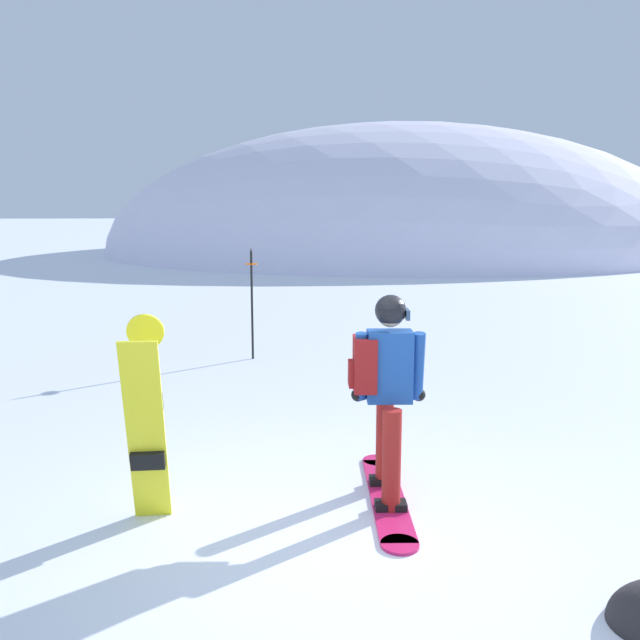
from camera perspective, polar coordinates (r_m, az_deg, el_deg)
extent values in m
plane|color=white|center=(4.99, 2.42, -18.83)|extent=(300.00, 300.00, 0.00)
ellipsoid|color=white|center=(36.97, 6.90, 6.03)|extent=(31.62, 28.46, 13.66)
cube|color=#D11E5B|center=(5.64, 5.90, -15.18)|extent=(0.41, 1.58, 0.02)
cylinder|color=#D11E5B|center=(6.35, 5.06, -12.22)|extent=(0.28, 0.28, 0.02)
cylinder|color=#D11E5B|center=(4.95, 7.02, -18.98)|extent=(0.28, 0.28, 0.02)
cube|color=black|center=(5.84, 5.62, -13.82)|extent=(0.26, 0.16, 0.06)
cube|color=black|center=(5.41, 6.22, -15.85)|extent=(0.26, 0.16, 0.06)
cylinder|color=maroon|center=(5.70, 5.69, -10.32)|extent=(0.15, 0.15, 0.82)
cylinder|color=maroon|center=(5.26, 6.30, -12.11)|extent=(0.15, 0.15, 0.82)
cube|color=#1E4C9E|center=(5.27, 6.11, -4.05)|extent=(0.38, 0.25, 0.58)
cylinder|color=#1E4C9E|center=(5.25, 3.61, -4.07)|extent=(0.11, 0.18, 0.57)
cylinder|color=#1E4C9E|center=(5.30, 8.59, -4.02)|extent=(0.11, 0.18, 0.57)
sphere|color=black|center=(5.35, 3.34, -6.57)|extent=(0.11, 0.11, 0.11)
sphere|color=black|center=(5.41, 8.66, -6.49)|extent=(0.11, 0.11, 0.11)
cube|color=maroon|center=(5.24, 3.94, -3.86)|extent=(0.20, 0.29, 0.44)
cube|color=maroon|center=(5.26, 2.84, -4.71)|extent=(0.08, 0.20, 0.20)
sphere|color=tan|center=(5.18, 6.20, 0.52)|extent=(0.21, 0.21, 0.21)
sphere|color=black|center=(5.18, 6.21, 0.84)|extent=(0.25, 0.25, 0.25)
cube|color=navy|center=(5.20, 7.62, 0.52)|extent=(0.04, 0.17, 0.08)
cube|color=yellow|center=(5.07, -15.03, -9.60)|extent=(0.28, 0.39, 1.48)
cylinder|color=yellow|center=(5.05, -15.07, -0.98)|extent=(0.28, 0.09, 0.28)
cube|color=black|center=(5.03, -15.08, -7.11)|extent=(0.25, 0.10, 0.15)
cube|color=black|center=(5.17, -14.86, -11.79)|extent=(0.25, 0.10, 0.15)
cylinder|color=black|center=(10.35, -5.98, 1.21)|extent=(0.04, 0.04, 1.70)
cylinder|color=orange|center=(10.27, -6.05, 4.91)|extent=(0.20, 0.20, 0.02)
cone|color=black|center=(10.26, -6.07, 6.14)|extent=(0.04, 0.04, 0.08)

